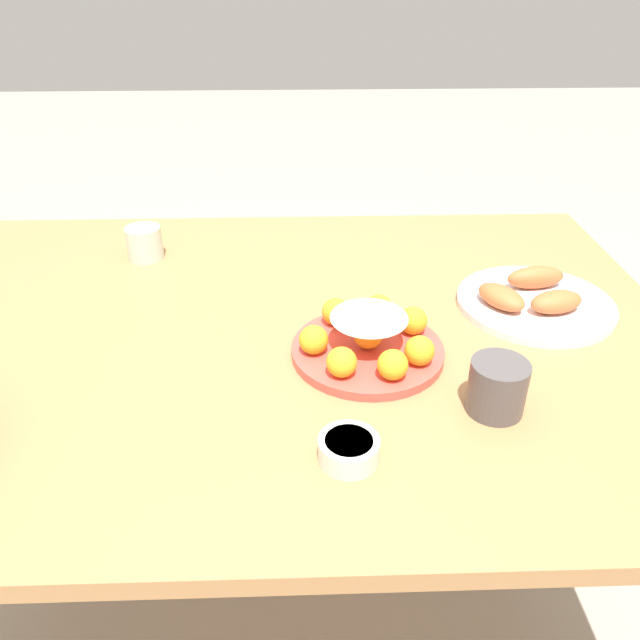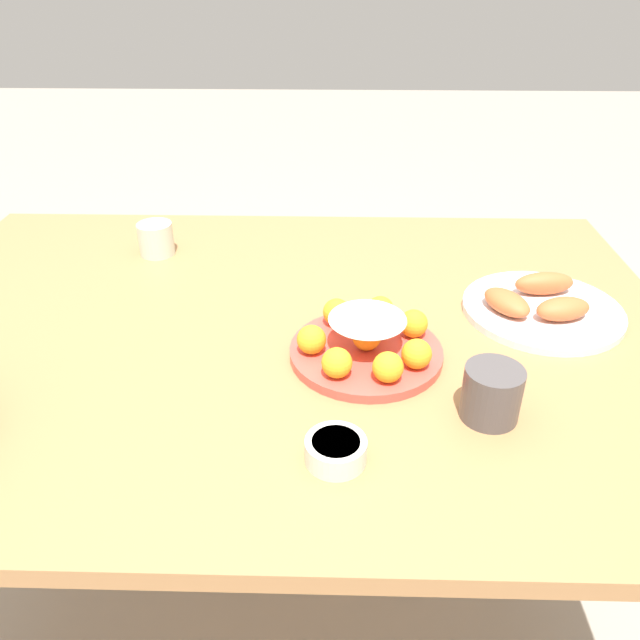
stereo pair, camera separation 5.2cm
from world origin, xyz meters
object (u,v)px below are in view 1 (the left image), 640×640
object	(u,v)px
sauce_bowl	(349,449)
seafood_platter	(534,299)
cake_plate	(369,341)
dining_table	(278,367)
cup_near	(145,243)
cup_far	(497,387)

from	to	relation	value
sauce_bowl	seafood_platter	xyz separation A→B (m)	(-0.37, -0.39, -0.00)
sauce_bowl	seafood_platter	size ratio (longest dim) A/B	0.28
seafood_platter	cake_plate	bearing A→B (deg)	24.69
cake_plate	sauce_bowl	world-z (taller)	cake_plate
dining_table	seafood_platter	distance (m)	0.49
dining_table	sauce_bowl	size ratio (longest dim) A/B	17.65
cake_plate	cup_near	bearing A→B (deg)	-41.17
cake_plate	cup_far	world-z (taller)	same
cake_plate	seafood_platter	size ratio (longest dim) A/B	0.87
cake_plate	sauce_bowl	size ratio (longest dim) A/B	3.08
sauce_bowl	seafood_platter	distance (m)	0.54
seafood_platter	cup_near	xyz separation A→B (m)	(0.76, -0.24, 0.02)
cake_plate	cup_near	xyz separation A→B (m)	(0.44, -0.39, 0.01)
cake_plate	cup_near	world-z (taller)	cake_plate
dining_table	cup_near	size ratio (longest dim) A/B	19.26
dining_table	sauce_bowl	distance (m)	0.37
sauce_bowl	dining_table	bearing A→B (deg)	-72.72
cup_near	cup_far	world-z (taller)	cup_far
cake_plate	cup_far	size ratio (longest dim) A/B	3.00
seafood_platter	cup_near	world-z (taller)	cup_near
cake_plate	seafood_platter	distance (m)	0.35
sauce_bowl	cup_far	world-z (taller)	cup_far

